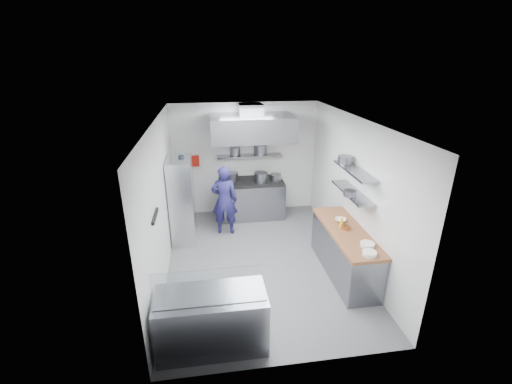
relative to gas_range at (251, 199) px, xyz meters
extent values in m
plane|color=#4B4B4D|center=(-0.10, -2.10, -0.45)|extent=(5.00, 5.00, 0.00)
plane|color=silver|center=(-0.10, -2.10, 2.35)|extent=(5.00, 5.00, 0.00)
cube|color=white|center=(-0.10, 0.40, 0.95)|extent=(3.60, 2.80, 0.02)
cube|color=white|center=(-0.10, -4.60, 0.95)|extent=(3.60, 2.80, 0.02)
cube|color=white|center=(-1.90, -2.10, 0.95)|extent=(2.80, 5.00, 0.02)
cube|color=white|center=(1.70, -2.10, 0.95)|extent=(2.80, 5.00, 0.02)
cube|color=gray|center=(0.00, 0.00, 0.00)|extent=(1.60, 0.80, 0.90)
cube|color=black|center=(0.00, 0.00, 0.48)|extent=(1.57, 0.78, 0.06)
cylinder|color=slate|center=(-0.45, 0.08, 0.61)|extent=(0.28, 0.28, 0.20)
cylinder|color=slate|center=(0.22, -0.13, 0.63)|extent=(0.33, 0.33, 0.24)
cylinder|color=slate|center=(0.61, -0.08, 0.59)|extent=(0.28, 0.28, 0.16)
cube|color=gray|center=(0.00, 0.24, 1.07)|extent=(1.60, 0.30, 0.04)
cylinder|color=slate|center=(-0.35, 0.36, 1.18)|extent=(0.26, 0.26, 0.18)
cylinder|color=slate|center=(0.29, 0.36, 1.20)|extent=(0.33, 0.33, 0.22)
cube|color=gray|center=(0.00, -0.18, 1.85)|extent=(1.90, 1.15, 0.55)
cube|color=slate|center=(0.00, 0.05, 2.23)|extent=(0.55, 0.55, 0.24)
cube|color=#A5170D|center=(-1.35, 0.34, 0.97)|extent=(0.22, 0.10, 0.26)
imported|color=#1E1B53|center=(-0.71, -0.78, 0.35)|extent=(0.64, 0.47, 1.61)
cube|color=silver|center=(-1.63, -0.93, 0.48)|extent=(0.50, 0.90, 1.85)
cube|color=white|center=(-1.63, -1.09, 0.35)|extent=(0.15, 0.19, 0.17)
cube|color=yellow|center=(-1.63, -0.69, 0.85)|extent=(0.13, 0.17, 0.15)
cylinder|color=black|center=(-1.58, -0.84, 1.35)|extent=(0.12, 0.12, 0.18)
cube|color=black|center=(-1.88, -3.00, 1.10)|extent=(0.04, 0.55, 0.05)
cube|color=gray|center=(1.38, -2.70, -0.03)|extent=(0.62, 2.00, 0.84)
cube|color=brown|center=(1.38, -2.70, 0.42)|extent=(0.65, 2.04, 0.06)
cylinder|color=white|center=(1.40, -3.55, 0.48)|extent=(0.22, 0.22, 0.06)
cylinder|color=white|center=(1.49, -3.29, 0.48)|extent=(0.24, 0.24, 0.06)
cylinder|color=#B46C32|center=(1.37, -2.65, 0.48)|extent=(0.16, 0.16, 0.06)
cylinder|color=yellow|center=(1.32, -2.56, 0.54)|extent=(0.06, 0.06, 0.18)
imported|color=white|center=(1.40, -2.35, 0.48)|extent=(0.27, 0.27, 0.05)
cube|color=gray|center=(1.54, -2.40, 1.05)|extent=(0.30, 1.30, 0.04)
cube|color=gray|center=(1.54, -2.40, 1.47)|extent=(0.30, 1.30, 0.04)
cylinder|color=slate|center=(1.41, -2.59, 1.12)|extent=(0.22, 0.22, 0.10)
cylinder|color=slate|center=(1.51, -2.00, 1.56)|extent=(0.27, 0.27, 0.14)
cube|color=gray|center=(-1.10, -4.10, -0.03)|extent=(1.50, 0.70, 0.85)
cube|color=silver|center=(-1.10, -4.22, 0.62)|extent=(1.47, 0.19, 0.42)
camera|label=1|loc=(-1.04, -7.87, 3.36)|focal=24.00mm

